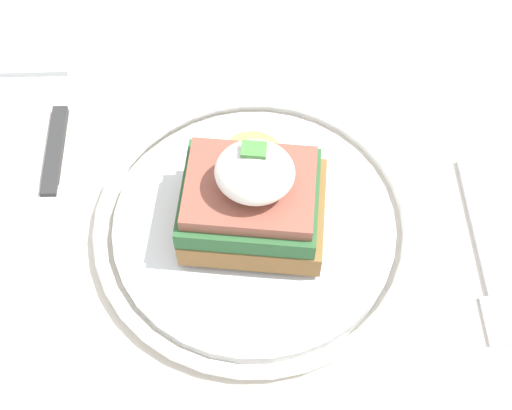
# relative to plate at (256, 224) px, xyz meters

# --- Properties ---
(dining_table) EXTENTS (1.15, 0.78, 0.76)m
(dining_table) POSITION_rel_plate_xyz_m (-0.03, -0.04, -0.12)
(dining_table) COLOR beige
(dining_table) RESTS_ON ground_plane
(plate) EXTENTS (0.24, 0.24, 0.02)m
(plate) POSITION_rel_plate_xyz_m (0.00, 0.00, 0.00)
(plate) COLOR silver
(plate) RESTS_ON dining_table
(sandwich) EXTENTS (0.10, 0.12, 0.09)m
(sandwich) POSITION_rel_plate_xyz_m (0.00, 0.00, 0.04)
(sandwich) COLOR olive
(sandwich) RESTS_ON plate
(fork) EXTENTS (0.04, 0.15, 0.00)m
(fork) POSITION_rel_plate_xyz_m (-0.17, 0.01, -0.01)
(fork) COLOR silver
(fork) RESTS_ON dining_table
(knife) EXTENTS (0.04, 0.20, 0.01)m
(knife) POSITION_rel_plate_xyz_m (0.16, -0.02, -0.01)
(knife) COLOR #2D2D2D
(knife) RESTS_ON dining_table
(napkin) EXTENTS (0.14, 0.14, 0.01)m
(napkin) POSITION_rel_plate_xyz_m (0.24, -0.19, -0.00)
(napkin) COLOR silver
(napkin) RESTS_ON dining_table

